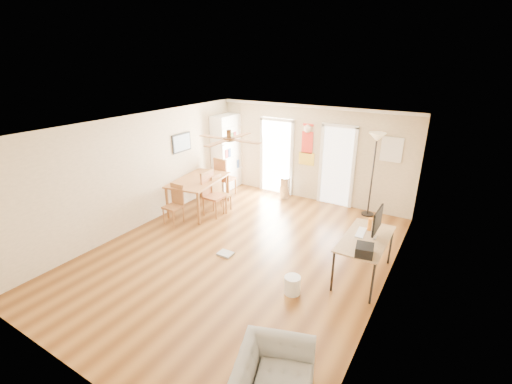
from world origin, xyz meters
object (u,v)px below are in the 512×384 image
Objects in this scene: trash_can at (285,188)px; torchiere_lamp at (372,176)px; dining_chair_right_a at (222,194)px; dining_chair_near at (173,205)px; bookshelf at (227,152)px; dining_chair_far at (226,176)px; dining_table at (199,194)px; wastebasket_a at (292,285)px; armchair at (274,382)px; computer_desk at (363,257)px; dining_chair_right_b at (214,194)px; printer at (364,250)px.

torchiere_lamp is at bearing 2.19° from trash_can.
dining_chair_near is (-0.57, -1.20, 0.01)m from dining_chair_right_a.
bookshelf reaches higher than torchiere_lamp.
torchiere_lamp is at bearing -163.61° from dining_chair_far.
wastebasket_a is (3.61, -1.92, -0.26)m from dining_table.
bookshelf is 2.38× the size of dining_chair_right_a.
bookshelf reaches higher than armchair.
computer_desk is 4.60× the size of wastebasket_a.
dining_chair_near is at bearing -143.29° from torchiere_lamp.
dining_chair_right_b is (0.55, -0.07, 0.14)m from dining_table.
armchair is at bearing -31.87° from dining_chair_near.
printer is at bearing -78.38° from computer_desk.
dining_chair_far is (0.33, -0.55, -0.55)m from bookshelf.
dining_chair_right_b reaches higher than dining_chair_right_a.
dining_chair_right_b is 3.92m from torchiere_lamp.
dining_chair_right_b is 1.06m from dining_chair_near.
dining_chair_right_a is 0.32m from dining_chair_right_b.
armchair is (-0.30, -2.46, -0.56)m from printer.
torchiere_lamp is at bearing 38.72° from dining_chair_near.
printer is at bearing -3.37° from dining_chair_near.
dining_chair_right_b reaches higher than trash_can.
trash_can is 4.49m from printer.
dining_table reaches higher than trash_can.
dining_chair_right_b is at bearing -47.18° from bookshelf.
trash_can is at bearing 50.02° from dining_table.
bookshelf is at bearing -177.19° from trash_can.
bookshelf is 2.11m from dining_chair_right_b.
dining_chair_far is 0.76× the size of computer_desk.
dining_table is at bearing 169.67° from computer_desk.
bookshelf is 1.98× the size of dining_chair_right_b.
computer_desk is (4.84, -2.58, -0.71)m from bookshelf.
dining_chair_far is 3.49× the size of printer.
wastebasket_a is at bearing -93.97° from torchiere_lamp.
dining_table is 5.25× the size of printer.
trash_can is 3.96m from computer_desk.
printer is at bearing -25.02° from armchair.
computer_desk is at bearing -77.65° from torchiere_lamp.
bookshelf is 5.53m from computer_desk.
wastebasket_a is (-0.99, -0.53, -0.71)m from printer.
torchiere_lamp is (2.32, 0.09, 0.74)m from trash_can.
armchair reaches higher than trash_can.
dining_chair_right_b is 3.48× the size of wastebasket_a.
computer_desk reaches higher than trash_can.
dining_chair_far is (-0.02, 2.17, 0.08)m from dining_chair_near.
dining_chair_near is at bearing -66.42° from bookshelf.
torchiere_lamp is (4.24, 0.18, -0.05)m from bookshelf.
wastebasket_a is at bearing -26.49° from bookshelf.
bookshelf is 6.91× the size of printer.
torchiere_lamp is at bearing -61.35° from dining_chair_right_a.
dining_chair_right_a is 1.48× the size of trash_can.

